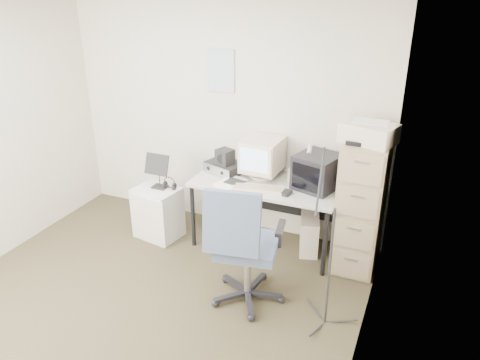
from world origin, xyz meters
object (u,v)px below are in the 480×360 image
at_px(desk, 266,215).
at_px(filing_cabinet, 361,205).
at_px(side_cart, 158,213).
at_px(office_chair, 248,243).

bearing_deg(desk, filing_cabinet, 1.81).
bearing_deg(side_cart, desk, 22.78).
height_order(office_chair, side_cart, office_chair).
distance_m(filing_cabinet, side_cart, 2.15).
xyz_separation_m(filing_cabinet, side_cart, (-2.10, -0.30, -0.37)).
bearing_deg(filing_cabinet, office_chair, -129.89).
distance_m(filing_cabinet, office_chair, 1.23).
relative_size(office_chair, side_cart, 2.00).
xyz_separation_m(desk, office_chair, (0.17, -0.91, 0.20)).
bearing_deg(office_chair, side_cart, 143.95).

